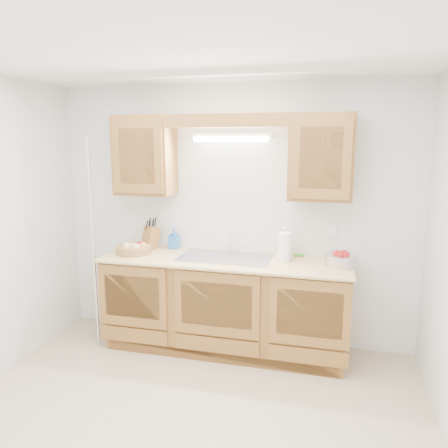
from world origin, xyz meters
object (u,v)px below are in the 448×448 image
(knife_block, at_px, (151,237))
(paper_towel, at_px, (285,247))
(apple_bowl, at_px, (341,259))
(fruit_basket, at_px, (134,248))

(knife_block, xyz_separation_m, paper_towel, (1.35, -0.10, 0.01))
(knife_block, bearing_deg, apple_bowl, 19.70)
(knife_block, relative_size, paper_towel, 1.07)
(knife_block, distance_m, paper_towel, 1.35)
(paper_towel, bearing_deg, fruit_basket, -175.66)
(fruit_basket, distance_m, knife_block, 0.24)
(apple_bowl, bearing_deg, fruit_basket, -178.80)
(paper_towel, xyz_separation_m, apple_bowl, (0.49, -0.07, -0.06))
(fruit_basket, relative_size, knife_block, 1.09)
(fruit_basket, height_order, paper_towel, paper_towel)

